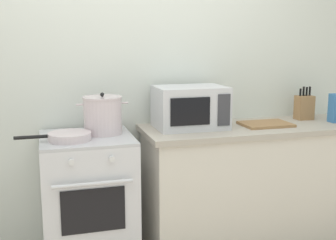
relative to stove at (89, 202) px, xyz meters
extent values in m
cube|color=silver|center=(0.65, 0.37, 0.79)|extent=(4.40, 0.10, 2.50)
cube|color=beige|center=(1.25, 0.02, -0.02)|extent=(1.64, 0.56, 0.88)
cube|color=#ADA393|center=(1.25, 0.02, 0.44)|extent=(1.70, 0.60, 0.04)
cube|color=silver|center=(0.00, 0.00, -0.01)|extent=(0.60, 0.60, 0.90)
cube|color=#B7B7BC|center=(0.00, 0.00, 0.45)|extent=(0.60, 0.60, 0.02)
cube|color=black|center=(0.00, -0.30, 0.06)|extent=(0.39, 0.01, 0.28)
cylinder|color=silver|center=(0.00, -0.33, 0.24)|extent=(0.48, 0.02, 0.02)
cylinder|color=silver|center=(-0.12, -0.31, 0.38)|extent=(0.04, 0.02, 0.04)
cylinder|color=silver|center=(0.12, -0.31, 0.38)|extent=(0.04, 0.02, 0.04)
cylinder|color=beige|center=(0.12, 0.05, 0.58)|extent=(0.26, 0.26, 0.24)
cylinder|color=beige|center=(0.12, 0.05, 0.71)|extent=(0.27, 0.27, 0.01)
sphere|color=black|center=(0.12, 0.05, 0.73)|extent=(0.03, 0.03, 0.03)
cylinder|color=beige|center=(-0.03, 0.05, 0.66)|extent=(0.05, 0.01, 0.01)
cylinder|color=beige|center=(0.27, 0.05, 0.66)|extent=(0.05, 0.01, 0.01)
cylinder|color=beige|center=(-0.11, -0.09, 0.48)|extent=(0.27, 0.27, 0.05)
cylinder|color=black|center=(-0.35, -0.09, 0.49)|extent=(0.20, 0.02, 0.02)
cube|color=silver|center=(0.75, 0.08, 0.61)|extent=(0.50, 0.36, 0.30)
cube|color=black|center=(0.69, -0.10, 0.61)|extent=(0.28, 0.01, 0.19)
cube|color=#38383D|center=(0.93, -0.10, 0.61)|extent=(0.09, 0.01, 0.22)
cube|color=#997047|center=(1.32, 0.00, 0.47)|extent=(0.36, 0.26, 0.02)
cube|color=#997047|center=(1.73, 0.14, 0.55)|extent=(0.13, 0.10, 0.19)
cylinder|color=black|center=(1.69, 0.14, 0.68)|extent=(0.02, 0.02, 0.06)
cylinder|color=black|center=(1.72, 0.14, 0.69)|extent=(0.02, 0.02, 0.07)
cylinder|color=black|center=(1.75, 0.14, 0.68)|extent=(0.02, 0.02, 0.07)
cylinder|color=black|center=(1.77, 0.14, 0.69)|extent=(0.02, 0.02, 0.07)
cube|color=teal|center=(1.89, -0.03, 0.57)|extent=(0.08, 0.08, 0.22)
camera|label=1|loc=(-0.24, -2.80, 1.09)|focal=45.88mm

